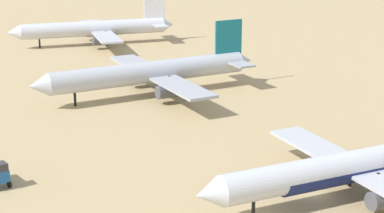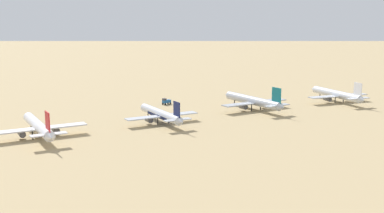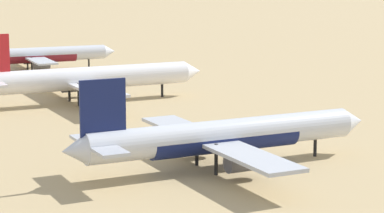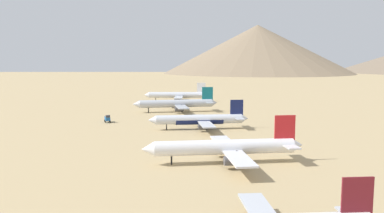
% 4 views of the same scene
% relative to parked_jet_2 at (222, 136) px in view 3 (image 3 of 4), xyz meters
% --- Properties ---
extents(ground_plane, '(1800.00, 1800.00, 0.00)m').
position_rel_parked_jet_2_xyz_m(ground_plane, '(3.52, -2.14, -4.45)').
color(ground_plane, tan).
extents(parked_jet_2, '(46.38, 37.69, 13.37)m').
position_rel_parked_jet_2_xyz_m(parked_jet_2, '(0.00, 0.00, 0.00)').
color(parked_jet_2, silver).
rests_on(parked_jet_2, ground).
extents(parked_jet_3, '(50.63, 41.15, 14.60)m').
position_rel_parked_jet_2_xyz_m(parked_jet_3, '(3.89, 58.65, 0.47)').
color(parked_jet_3, white).
rests_on(parked_jet_3, ground).
extents(parked_jet_4, '(42.43, 34.57, 12.23)m').
position_rel_parked_jet_2_xyz_m(parked_jet_4, '(12.28, 113.00, -0.38)').
color(parked_jet_4, silver).
rests_on(parked_jet_4, ground).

